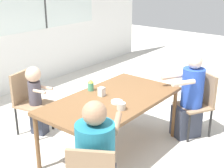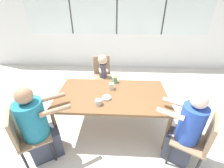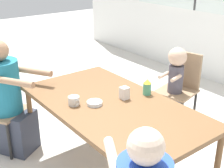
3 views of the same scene
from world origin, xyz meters
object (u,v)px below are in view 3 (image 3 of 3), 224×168
at_px(person_toddler, 174,86).
at_px(person_man_blue_shirt, 8,104).
at_px(bowl_white_shallow, 95,103).
at_px(coffee_mug, 74,101).
at_px(chair_for_toddler, 181,82).
at_px(milk_carton_small, 124,93).
at_px(sippy_cup, 147,87).

bearing_deg(person_toddler, person_man_blue_shirt, 54.36).
xyz_separation_m(person_toddler, bowl_white_shallow, (0.18, -1.21, 0.22)).
height_order(person_toddler, coffee_mug, person_toddler).
height_order(chair_for_toddler, person_man_blue_shirt, person_man_blue_shirt).
distance_m(person_man_blue_shirt, milk_carton_small, 1.19).
relative_size(coffee_mug, sippy_cup, 0.69).
height_order(chair_for_toddler, person_toddler, person_toddler).
bearing_deg(coffee_mug, milk_carton_small, 68.94).
xyz_separation_m(coffee_mug, bowl_white_shallow, (0.10, 0.14, -0.02)).
distance_m(coffee_mug, sippy_cup, 0.67).
relative_size(person_toddler, sippy_cup, 6.46).
relative_size(chair_for_toddler, person_man_blue_shirt, 0.73).
xyz_separation_m(person_man_blue_shirt, coffee_mug, (0.76, 0.31, 0.23)).
distance_m(chair_for_toddler, person_man_blue_shirt, 1.91).
relative_size(chair_for_toddler, person_toddler, 0.89).
relative_size(person_man_blue_shirt, coffee_mug, 11.46).
height_order(person_toddler, sippy_cup, person_toddler).
xyz_separation_m(chair_for_toddler, coffee_mug, (0.12, -1.49, 0.24)).
xyz_separation_m(milk_carton_small, bowl_white_shallow, (-0.06, -0.27, -0.04)).
xyz_separation_m(chair_for_toddler, bowl_white_shallow, (0.22, -1.36, 0.22)).
distance_m(sippy_cup, milk_carton_small, 0.23).
xyz_separation_m(chair_for_toddler, sippy_cup, (0.33, -0.86, 0.28)).
height_order(coffee_mug, sippy_cup, sippy_cup).
bearing_deg(chair_for_toddler, coffee_mug, 81.14).
bearing_deg(person_man_blue_shirt, sippy_cup, 102.52).
distance_m(person_toddler, sippy_cup, 0.82).
relative_size(sippy_cup, bowl_white_shallow, 1.13).
distance_m(chair_for_toddler, bowl_white_shallow, 1.39).
bearing_deg(person_man_blue_shirt, milk_carton_small, 96.56).
relative_size(chair_for_toddler, sippy_cup, 5.77).
distance_m(coffee_mug, bowl_white_shallow, 0.17).
bearing_deg(sippy_cup, chair_for_toddler, 110.93).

